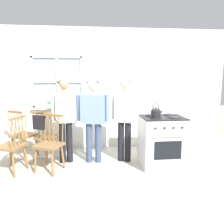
# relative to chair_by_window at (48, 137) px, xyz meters

# --- Properties ---
(ground_plane) EXTENTS (16.00, 16.00, 0.00)m
(ground_plane) POSITION_rel_chair_by_window_xyz_m (0.79, -0.67, -0.46)
(ground_plane) COLOR #B2AD9E
(wall_back) EXTENTS (6.40, 0.16, 2.70)m
(wall_back) POSITION_rel_chair_by_window_xyz_m (0.82, 0.73, 0.88)
(wall_back) COLOR silver
(wall_back) RESTS_ON ground_plane
(chair_by_window) EXTENTS (0.55, 0.54, 0.99)m
(chair_by_window) POSITION_rel_chair_by_window_xyz_m (0.00, 0.00, 0.00)
(chair_by_window) COLOR olive
(chair_by_window) RESTS_ON ground_plane
(chair_near_wall) EXTENTS (0.57, 0.56, 0.99)m
(chair_near_wall) POSITION_rel_chair_by_window_xyz_m (-0.52, 0.19, 0.00)
(chair_near_wall) COLOR olive
(chair_near_wall) RESTS_ON ground_plane
(chair_center_cluster) EXTENTS (0.55, 0.54, 0.99)m
(chair_center_cluster) POSITION_rel_chair_by_window_xyz_m (0.12, -0.50, 0.00)
(chair_center_cluster) COLOR olive
(chair_center_cluster) RESTS_ON ground_plane
(chair_near_stove) EXTENTS (0.52, 0.53, 0.99)m
(chair_near_stove) POSITION_rel_chair_by_window_xyz_m (-0.50, -0.50, 0.00)
(chair_near_stove) COLOR olive
(chair_near_stove) RESTS_ON ground_plane
(person_elderly_left) EXTENTS (0.52, 0.27, 1.60)m
(person_elderly_left) POSITION_rel_chair_by_window_xyz_m (0.36, -0.14, 0.49)
(person_elderly_left) COLOR black
(person_elderly_left) RESTS_ON ground_plane
(person_teen_center) EXTENTS (0.62, 0.29, 1.60)m
(person_teen_center) POSITION_rel_chair_by_window_xyz_m (0.90, -0.19, 0.53)
(person_teen_center) COLOR #384766
(person_teen_center) RESTS_ON ground_plane
(person_adult_right) EXTENTS (0.51, 0.32, 1.60)m
(person_adult_right) POSITION_rel_chair_by_window_xyz_m (1.49, -0.20, 0.50)
(person_adult_right) COLOR black
(person_adult_right) RESTS_ON ground_plane
(stove) EXTENTS (0.78, 0.68, 1.08)m
(stove) POSITION_rel_chair_by_window_xyz_m (2.15, -0.47, 0.01)
(stove) COLOR silver
(stove) RESTS_ON ground_plane
(kettle) EXTENTS (0.21, 0.17, 0.25)m
(kettle) POSITION_rel_chair_by_window_xyz_m (1.97, -0.60, 0.56)
(kettle) COLOR black
(kettle) RESTS_ON stove
(potted_plant) EXTENTS (0.16, 0.16, 0.22)m
(potted_plant) POSITION_rel_chair_by_window_xyz_m (-0.04, 0.64, 0.56)
(potted_plant) COLOR beige
(potted_plant) RESTS_ON wall_back
(handbag) EXTENTS (0.24, 0.24, 0.31)m
(handbag) POSITION_rel_chair_by_window_xyz_m (-0.09, -0.21, 0.36)
(handbag) COLOR black
(handbag) RESTS_ON chair_by_window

